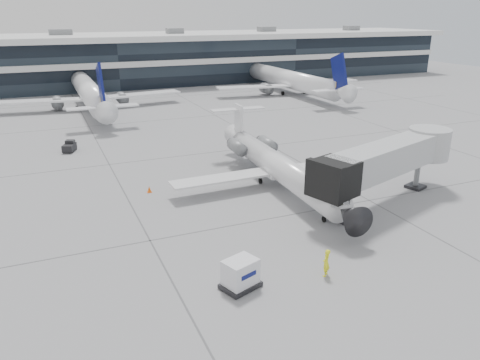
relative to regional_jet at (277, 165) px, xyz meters
name	(u,v)px	position (x,y,z in m)	size (l,w,h in m)	color
ground	(270,219)	(-4.10, -6.76, -2.08)	(220.00, 220.00, 0.00)	gray
terminal	(111,62)	(-4.10, 75.24, 2.92)	(170.00, 22.00, 10.00)	black
bg_jet_center	(91,107)	(-12.10, 48.24, -2.08)	(32.00, 40.00, 9.60)	white
bg_jet_right	(289,93)	(27.90, 48.24, -2.08)	(32.00, 40.00, 9.60)	white
regional_jet	(277,165)	(0.00, 0.00, 0.00)	(21.11, 26.32, 6.08)	white
jet_bridge	(393,157)	(7.41, -7.43, 2.04)	(17.23, 8.29, 5.65)	silver
ramp_worker	(326,263)	(-4.80, -16.05, -1.14)	(0.68, 0.45, 1.86)	#FCFF1A
cargo_uld	(240,274)	(-10.39, -15.18, -1.14)	(2.71, 2.35, 1.87)	black
traffic_cone	(149,189)	(-11.90, 3.06, -1.78)	(0.52, 0.52, 0.61)	#FF5F0D
far_tug	(70,147)	(-17.70, 20.50, -1.49)	(1.89, 2.34, 1.30)	black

